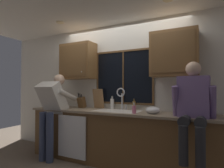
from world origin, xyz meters
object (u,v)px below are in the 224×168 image
object	(u,v)px
mixing_bowl	(153,110)
knife_block	(82,102)
person_sitting_on_counter	(193,104)
bottle_green_glass	(134,105)
soap_dispenser	(134,109)
person_standing	(52,107)
cutting_board	(98,99)
bottle_tall_clear	(112,103)

from	to	relation	value
mixing_bowl	knife_block	bearing A→B (deg)	172.86
person_sitting_on_counter	bottle_green_glass	distance (m)	1.12
person_sitting_on_counter	soap_dispenser	distance (m)	0.86
person_standing	soap_dispenser	size ratio (longest dim) A/B	9.15
soap_dispenser	person_sitting_on_counter	bearing A→B (deg)	-5.48
person_standing	knife_block	size ratio (longest dim) A/B	4.94
person_sitting_on_counter	knife_block	world-z (taller)	person_sitting_on_counter
cutting_board	bottle_green_glass	xyz separation A→B (m)	(0.74, 0.02, -0.10)
cutting_board	person_standing	bearing A→B (deg)	-142.01
person_standing	knife_block	bearing A→B (deg)	53.67
knife_block	bottle_tall_clear	bearing A→B (deg)	8.51
person_standing	soap_dispenser	world-z (taller)	person_standing
mixing_bowl	bottle_tall_clear	xyz separation A→B (m)	(-0.85, 0.28, 0.05)
bottle_tall_clear	person_standing	bearing A→B (deg)	-150.27
mixing_bowl	bottle_tall_clear	world-z (taller)	bottle_tall_clear
knife_block	bottle_tall_clear	size ratio (longest dim) A/B	1.27
soap_dispenser	bottle_tall_clear	xyz separation A→B (m)	(-0.59, 0.42, 0.04)
knife_block	bottle_tall_clear	xyz separation A→B (m)	(0.64, 0.10, -0.00)
mixing_bowl	person_sitting_on_counter	bearing A→B (deg)	-20.34
person_standing	mixing_bowl	distance (m)	1.86
knife_block	bottle_tall_clear	distance (m)	0.65
person_standing	bottle_tall_clear	world-z (taller)	person_standing
knife_block	person_standing	bearing A→B (deg)	-126.33
person_standing	person_sitting_on_counter	bearing A→B (deg)	1.41
person_standing	bottle_green_glass	world-z (taller)	person_standing
bottle_green_glass	bottle_tall_clear	world-z (taller)	bottle_tall_clear
soap_dispenser	cutting_board	bearing A→B (deg)	155.81
soap_dispenser	bottle_tall_clear	bearing A→B (deg)	144.67
mixing_bowl	soap_dispenser	xyz separation A→B (m)	(-0.26, -0.14, 0.01)
person_sitting_on_counter	bottle_tall_clear	world-z (taller)	person_sitting_on_counter
person_standing	knife_block	xyz separation A→B (m)	(0.34, 0.47, 0.06)
cutting_board	soap_dispenser	size ratio (longest dim) A/B	2.23
knife_block	bottle_tall_clear	world-z (taller)	knife_block
bottle_tall_clear	person_sitting_on_counter	bearing A→B (deg)	-19.19
cutting_board	bottle_green_glass	world-z (taller)	cutting_board
soap_dispenser	person_standing	bearing A→B (deg)	-174.88
person_standing	bottle_green_glass	size ratio (longest dim) A/B	7.46
person_standing	knife_block	world-z (taller)	person_standing
person_standing	person_sitting_on_counter	world-z (taller)	person_sitting_on_counter
mixing_bowl	soap_dispenser	size ratio (longest dim) A/B	1.31
mixing_bowl	bottle_green_glass	world-z (taller)	bottle_green_glass
person_standing	mixing_bowl	xyz separation A→B (m)	(1.84, 0.28, 0.00)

